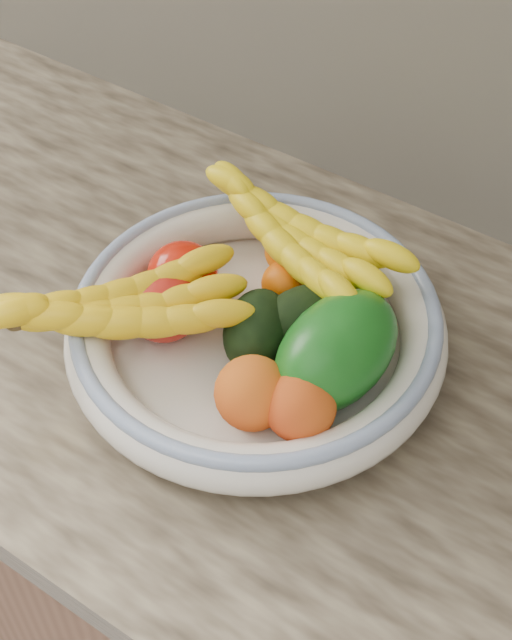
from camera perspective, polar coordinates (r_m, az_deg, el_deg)
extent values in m
cube|color=brown|center=(1.35, 0.49, -14.94)|extent=(2.40, 0.62, 0.86)
cube|color=tan|center=(0.97, 0.66, -2.48)|extent=(2.44, 0.66, 0.04)
cube|color=beige|center=(1.02, 11.01, 18.84)|extent=(2.40, 0.02, 0.50)
cylinder|color=silver|center=(0.94, 0.00, -2.15)|extent=(0.13, 0.13, 0.02)
cylinder|color=silver|center=(0.93, 0.00, -1.59)|extent=(0.32, 0.32, 0.01)
torus|color=silver|center=(0.91, 0.00, -0.51)|extent=(0.39, 0.39, 0.05)
torus|color=#365999|center=(0.89, 0.00, 0.44)|extent=(0.37, 0.37, 0.02)
ellipsoid|color=orange|center=(0.98, 2.07, 4.39)|extent=(0.06, 0.06, 0.05)
ellipsoid|color=#EB4B04|center=(0.95, 3.72, 2.62)|extent=(0.06, 0.06, 0.05)
ellipsoid|color=#E76104|center=(0.95, 1.99, 2.32)|extent=(0.07, 0.07, 0.05)
ellipsoid|color=red|center=(0.95, -4.71, 2.95)|extent=(0.09, 0.09, 0.07)
ellipsoid|color=red|center=(0.92, -5.93, 0.89)|extent=(0.10, 0.10, 0.07)
ellipsoid|color=black|center=(0.89, 0.09, -0.67)|extent=(0.10, 0.12, 0.07)
ellipsoid|color=black|center=(0.90, 3.22, 0.00)|extent=(0.11, 0.12, 0.07)
ellipsoid|color=#105914|center=(0.86, 5.16, -2.00)|extent=(0.14, 0.16, 0.13)
ellipsoid|color=orange|center=(0.83, -0.23, -4.70)|extent=(0.08, 0.08, 0.07)
ellipsoid|color=orange|center=(0.82, 2.85, -5.54)|extent=(0.09, 0.09, 0.07)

